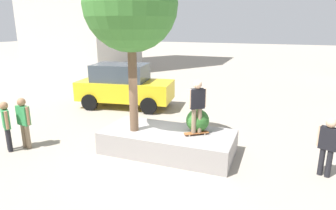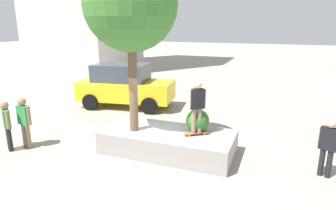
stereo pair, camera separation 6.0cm
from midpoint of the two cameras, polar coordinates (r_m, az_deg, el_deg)
name	(u,v)px [view 1 (the left image)]	position (r m, az deg, el deg)	size (l,w,h in m)	color
ground_plane	(160,154)	(9.78, -1.76, -9.52)	(120.00, 120.00, 0.00)	#9E9384
planter_ledge	(168,142)	(9.77, -0.18, -7.19)	(4.29, 2.00, 0.74)	gray
plaza_tree	(130,5)	(9.22, -7.54, 18.78)	(2.84, 2.84, 5.40)	brown
boxwood_shrub	(198,121)	(9.55, 5.61, -3.03)	(0.75, 0.75, 0.75)	#2D6628
skateboard	(196,133)	(9.37, 5.36, -5.46)	(0.77, 0.64, 0.07)	brown
skateboarder	(197,103)	(9.07, 5.51, 0.39)	(0.48, 0.42, 1.69)	#847056
taxi_cab	(124,85)	(15.12, -8.69, 3.81)	(4.99, 2.77, 2.21)	gold
bystander_watching	(24,119)	(11.03, -26.47, -2.55)	(0.60, 0.27, 1.78)	#847056
pedestrian_crossing	(6,123)	(11.05, -29.15, -3.07)	(0.50, 0.41, 1.71)	black
passerby_with_bag	(328,143)	(9.17, 28.59, -6.57)	(0.54, 0.35, 1.70)	black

